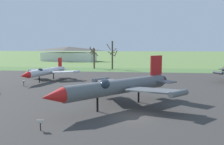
{
  "coord_description": "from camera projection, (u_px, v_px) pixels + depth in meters",
  "views": [
    {
      "loc": [
        0.54,
        -23.48,
        7.1
      ],
      "look_at": [
        -4.24,
        16.52,
        2.61
      ],
      "focal_mm": 38.21,
      "sensor_mm": 36.0,
      "label": 1
    }
  ],
  "objects": [
    {
      "name": "jet_fighter_rear_left",
      "position": [
        46.0,
        72.0,
        48.09
      ],
      "size": [
        11.57,
        14.34,
        4.52
      ],
      "color": "silver",
      "rests_on": "ground"
    },
    {
      "name": "info_placard_rear_left",
      "position": [
        24.0,
        83.0,
        41.97
      ],
      "size": [
        0.58,
        0.26,
        1.03
      ],
      "color": "black",
      "rests_on": "ground"
    },
    {
      "name": "bare_tree_far_left",
      "position": [
        94.0,
        56.0,
        74.33
      ],
      "size": [
        2.75,
        2.83,
        6.89
      ],
      "color": "brown",
      "rests_on": "ground"
    },
    {
      "name": "ground_plane",
      "position": [
        134.0,
        117.0,
        24.02
      ],
      "size": [
        600.0,
        600.0,
        0.0
      ],
      "primitive_type": "plane",
      "color": "#607F42"
    },
    {
      "name": "jet_fighter_rear_center",
      "position": [
        118.0,
        86.0,
        27.4
      ],
      "size": [
        14.44,
        14.83,
        5.85
      ],
      "color": "#565B60",
      "rests_on": "ground"
    },
    {
      "name": "bare_tree_left_of_center",
      "position": [
        112.0,
        54.0,
        71.74
      ],
      "size": [
        3.5,
        3.46,
        8.59
      ],
      "color": "#42382D",
      "rests_on": "ground"
    },
    {
      "name": "visitor_building",
      "position": [
        69.0,
        54.0,
        113.08
      ],
      "size": [
        27.24,
        13.47,
        6.78
      ],
      "color": "silver",
      "rests_on": "ground"
    },
    {
      "name": "asphalt_apron",
      "position": [
        137.0,
        89.0,
        39.05
      ],
      "size": [
        77.48,
        50.8,
        0.05
      ],
      "primitive_type": "cube",
      "color": "#383533",
      "rests_on": "ground"
    },
    {
      "name": "grass_verge_strip",
      "position": [
        138.0,
        70.0,
        70.04
      ],
      "size": [
        137.48,
        12.0,
        0.06
      ],
      "primitive_type": "cube",
      "color": "#50733B",
      "rests_on": "ground"
    },
    {
      "name": "info_placard_rear_center",
      "position": [
        40.0,
        124.0,
        19.88
      ],
      "size": [
        0.61,
        0.29,
        1.02
      ],
      "color": "black",
      "rests_on": "ground"
    }
  ]
}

